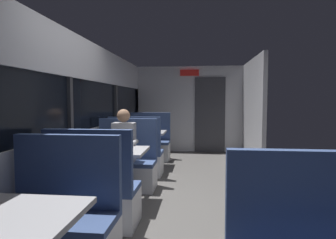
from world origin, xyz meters
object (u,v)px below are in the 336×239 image
at_px(coffee_cup_secondary, 149,129).
at_px(seated_passenger, 125,155).
at_px(bench_mid_window_facing_end, 94,197).
at_px(bench_mid_window_facing_entry, 126,168).
at_px(bench_near_window_facing_entry, 60,229).
at_px(dining_table_mid_window, 113,157).
at_px(bench_far_window_facing_entry, 149,146).
at_px(bench_far_window_facing_end, 136,158).
at_px(dining_table_near_window, 1,231).
at_px(dining_table_far_window, 144,136).

bearing_deg(coffee_cup_secondary, seated_passenger, -94.04).
height_order(bench_mid_window_facing_end, bench_mid_window_facing_entry, same).
height_order(bench_near_window_facing_entry, coffee_cup_secondary, bench_near_window_facing_entry).
bearing_deg(bench_mid_window_facing_end, coffee_cup_secondary, 87.77).
xyz_separation_m(bench_mid_window_facing_end, bench_mid_window_facing_entry, (0.00, 1.40, 0.00)).
xyz_separation_m(dining_table_mid_window, bench_mid_window_facing_entry, (0.00, 0.70, -0.31)).
relative_size(bench_far_window_facing_entry, seated_passenger, 0.87).
distance_m(bench_mid_window_facing_end, bench_far_window_facing_entry, 3.59).
height_order(bench_far_window_facing_end, coffee_cup_secondary, bench_far_window_facing_end).
relative_size(dining_table_near_window, dining_table_far_window, 1.00).
bearing_deg(seated_passenger, dining_table_mid_window, -90.00).
distance_m(dining_table_mid_window, bench_mid_window_facing_entry, 0.77).
bearing_deg(bench_near_window_facing_entry, coffee_cup_secondary, 88.24).
relative_size(bench_far_window_facing_end, seated_passenger, 0.87).
relative_size(dining_table_near_window, bench_mid_window_facing_end, 0.82).
bearing_deg(bench_far_window_facing_end, coffee_cup_secondary, 81.46).
xyz_separation_m(bench_near_window_facing_entry, dining_table_far_window, (0.00, 3.68, 0.31)).
xyz_separation_m(bench_mid_window_facing_entry, bench_far_window_facing_entry, (0.00, 2.19, 0.00)).
bearing_deg(bench_near_window_facing_entry, seated_passenger, 90.00).
height_order(dining_table_near_window, bench_far_window_facing_end, bench_far_window_facing_end).
relative_size(bench_mid_window_facing_end, bench_mid_window_facing_entry, 1.00).
relative_size(dining_table_near_window, seated_passenger, 0.71).
height_order(bench_mid_window_facing_entry, seated_passenger, seated_passenger).
bearing_deg(bench_near_window_facing_entry, dining_table_far_window, 90.00).
height_order(seated_passenger, coffee_cup_secondary, seated_passenger).
relative_size(dining_table_far_window, seated_passenger, 0.71).
bearing_deg(dining_table_mid_window, dining_table_far_window, 90.00).
distance_m(bench_mid_window_facing_entry, bench_far_window_facing_entry, 2.19).
xyz_separation_m(bench_near_window_facing_entry, bench_far_window_facing_entry, (0.00, 4.38, 0.00)).
bearing_deg(bench_near_window_facing_entry, dining_table_mid_window, 90.00).
bearing_deg(dining_table_far_window, dining_table_mid_window, -90.00).
relative_size(dining_table_far_window, bench_far_window_facing_entry, 0.82).
relative_size(dining_table_near_window, bench_mid_window_facing_entry, 0.82).
height_order(dining_table_mid_window, bench_far_window_facing_entry, bench_far_window_facing_entry).
bearing_deg(bench_mid_window_facing_end, bench_near_window_facing_entry, -90.00).
relative_size(bench_mid_window_facing_entry, seated_passenger, 0.87).
distance_m(bench_near_window_facing_entry, bench_far_window_facing_entry, 4.38).
bearing_deg(bench_mid_window_facing_end, bench_far_window_facing_end, 90.00).
xyz_separation_m(bench_mid_window_facing_end, dining_table_far_window, (0.00, 2.89, 0.31)).
xyz_separation_m(dining_table_near_window, bench_far_window_facing_entry, (0.00, 5.08, -0.31)).
height_order(dining_table_near_window, seated_passenger, seated_passenger).
distance_m(dining_table_far_window, bench_far_window_facing_end, 0.77).
xyz_separation_m(bench_near_window_facing_entry, bench_mid_window_facing_entry, (0.00, 2.19, 0.00)).
bearing_deg(bench_far_window_facing_entry, bench_far_window_facing_end, -90.00).
distance_m(bench_near_window_facing_entry, bench_mid_window_facing_entry, 2.19).
bearing_deg(bench_mid_window_facing_end, dining_table_near_window, -90.00).
distance_m(dining_table_near_window, dining_table_far_window, 4.38).
distance_m(bench_near_window_facing_entry, dining_table_far_window, 3.69).
bearing_deg(dining_table_mid_window, seated_passenger, 90.00).
xyz_separation_m(dining_table_mid_window, bench_far_window_facing_entry, (0.00, 2.89, -0.31)).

